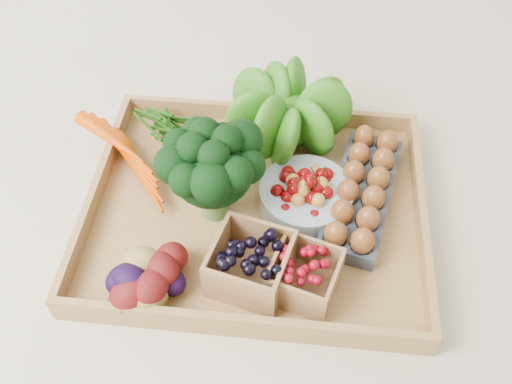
# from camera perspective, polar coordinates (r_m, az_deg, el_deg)

# --- Properties ---
(ground) EXTENTS (4.00, 4.00, 0.00)m
(ground) POSITION_cam_1_polar(r_m,az_deg,el_deg) (0.96, 0.00, -2.29)
(ground) COLOR beige
(ground) RESTS_ON ground
(tray) EXTENTS (0.55, 0.45, 0.01)m
(tray) POSITION_cam_1_polar(r_m,az_deg,el_deg) (0.96, 0.00, -2.02)
(tray) COLOR #A27944
(tray) RESTS_ON ground
(carrots) EXTENTS (0.18, 0.13, 0.04)m
(carrots) POSITION_cam_1_polar(r_m,az_deg,el_deg) (1.02, -12.07, 2.99)
(carrots) COLOR #C63F00
(carrots) RESTS_ON tray
(lettuce) EXTENTS (0.15, 0.15, 0.15)m
(lettuce) POSITION_cam_1_polar(r_m,az_deg,el_deg) (1.02, 3.33, 8.49)
(lettuce) COLOR #145A0E
(lettuce) RESTS_ON tray
(broccoli) EXTENTS (0.17, 0.17, 0.13)m
(broccoli) POSITION_cam_1_polar(r_m,az_deg,el_deg) (0.90, -4.31, 0.75)
(broccoli) COLOR black
(broccoli) RESTS_ON tray
(cherry_bowl) EXTENTS (0.15, 0.15, 0.04)m
(cherry_bowl) POSITION_cam_1_polar(r_m,az_deg,el_deg) (0.95, 5.00, -0.49)
(cherry_bowl) COLOR #8C9EA5
(cherry_bowl) RESTS_ON tray
(egg_carton) EXTENTS (0.15, 0.28, 0.03)m
(egg_carton) POSITION_cam_1_polar(r_m,az_deg,el_deg) (0.97, 10.45, -0.35)
(egg_carton) COLOR #393F49
(egg_carton) RESTS_ON tray
(potatoes) EXTENTS (0.15, 0.15, 0.09)m
(potatoes) POSITION_cam_1_polar(r_m,az_deg,el_deg) (0.84, -10.91, -7.98)
(potatoes) COLOR #480B0C
(potatoes) RESTS_ON tray
(punnet_blackberry) EXTENTS (0.13, 0.13, 0.08)m
(punnet_blackberry) POSITION_cam_1_polar(r_m,az_deg,el_deg) (0.85, -0.56, -7.16)
(punnet_blackberry) COLOR black
(punnet_blackberry) RESTS_ON tray
(punnet_raspberry) EXTENTS (0.12, 0.12, 0.06)m
(punnet_raspberry) POSITION_cam_1_polar(r_m,az_deg,el_deg) (0.84, 4.84, -8.32)
(punnet_raspberry) COLOR maroon
(punnet_raspberry) RESTS_ON tray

